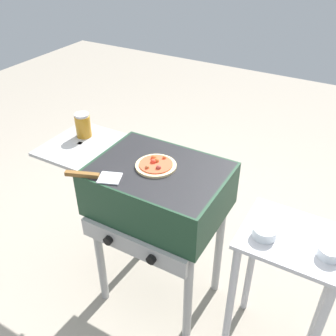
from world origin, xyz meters
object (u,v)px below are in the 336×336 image
prep_table (286,273)px  sauce_jar (83,125)px  pizza_pepperoni (156,165)px  spatula (94,176)px  topping_bowl_near (330,252)px  topping_bowl_far (265,232)px  grill (156,192)px

prep_table → sauce_jar: bearing=176.5°
pizza_pepperoni → spatula: (-0.20, -0.21, -0.00)m
sauce_jar → topping_bowl_near: (1.31, -0.11, -0.17)m
sauce_jar → topping_bowl_far: sauce_jar is taller
grill → prep_table: (0.67, 0.00, -0.20)m
sauce_jar → spatula: 0.41m
topping_bowl_near → spatula: bearing=-170.8°
pizza_pepperoni → sauce_jar: sauce_jar is taller
pizza_pepperoni → topping_bowl_near: (0.82, -0.05, -0.11)m
sauce_jar → topping_bowl_far: bearing=-7.1°
grill → topping_bowl_far: (0.56, -0.05, 0.04)m
grill → topping_bowl_near: grill is taller
prep_table → topping_bowl_far: 0.28m
grill → pizza_pepperoni: pizza_pepperoni is taller
topping_bowl_near → topping_bowl_far: 0.26m
grill → spatula: spatula is taller
prep_table → topping_bowl_far: size_ratio=7.68×
grill → prep_table: grill is taller
grill → spatula: (-0.21, -0.20, 0.15)m
topping_bowl_far → grill: bearing=174.5°
pizza_pepperoni → sauce_jar: size_ratio=1.50×
prep_table → topping_bowl_near: bearing=-16.3°
grill → spatula: 0.33m
grill → sauce_jar: sauce_jar is taller
spatula → topping_bowl_far: 0.79m
pizza_pepperoni → topping_bowl_near: 0.83m
topping_bowl_near → topping_bowl_far: same height
sauce_jar → spatula: sauce_jar is taller
topping_bowl_near → prep_table: bearing=163.7°
prep_table → grill: bearing=-179.6°
grill → topping_bowl_near: bearing=-2.6°
grill → topping_bowl_far: 0.56m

